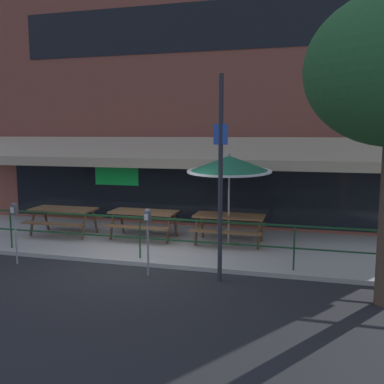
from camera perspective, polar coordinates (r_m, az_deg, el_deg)
ground_plane at (r=9.82m, az=-7.58°, el=-9.76°), size 120.00×120.00×0.00m
patio_deck at (r=11.61m, az=-3.79°, el=-6.69°), size 15.00×4.00×0.10m
restaurant_building at (r=13.43m, az=-0.83°, el=13.43°), size 15.00×1.60×8.60m
patio_railing at (r=9.88m, az=-6.99°, el=-4.84°), size 13.84×0.04×0.97m
picnic_table_left at (r=12.60m, az=-16.74°, el=-2.80°), size 1.80×1.42×0.76m
picnic_table_centre at (r=11.71m, az=-6.45°, el=-3.30°), size 1.80×1.42×0.76m
picnic_table_right at (r=11.13m, az=4.98°, el=-3.86°), size 1.80×1.42×0.76m
patio_umbrella_right at (r=10.84m, az=4.98°, el=3.69°), size 2.14×2.14×2.38m
parking_meter_near at (r=10.40m, az=-22.58°, el=-2.78°), size 0.15×0.16×1.42m
parking_meter_far at (r=8.87m, az=-5.95°, el=-3.97°), size 0.15×0.16×1.42m
street_sign_pole at (r=8.39m, az=3.82°, el=1.94°), size 0.28×0.09×4.08m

